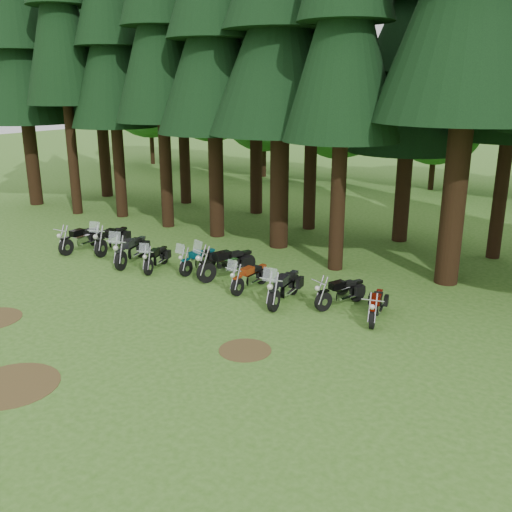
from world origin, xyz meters
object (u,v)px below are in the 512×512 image
object	(u,v)px
motorcycle_1	(112,240)
motorcycle_6	(250,278)
motorcycle_3	(156,258)
motorcycle_8	(341,293)
motorcycle_0	(81,239)
motorcycle_9	(376,306)
motorcycle_7	(284,288)
motorcycle_5	(226,264)
motorcycle_4	(198,260)
motorcycle_2	(131,250)

from	to	relation	value
motorcycle_1	motorcycle_6	size ratio (longest dim) A/B	1.18
motorcycle_3	motorcycle_6	xyz separation A→B (m)	(4.16, 0.13, 0.00)
motorcycle_8	motorcycle_0	bearing A→B (deg)	-156.50
motorcycle_6	motorcycle_8	xyz separation A→B (m)	(3.20, 0.37, -0.00)
motorcycle_1	motorcycle_0	bearing A→B (deg)	-167.00
motorcycle_1	motorcycle_9	bearing A→B (deg)	-17.49
motorcycle_1	motorcycle_7	world-z (taller)	motorcycle_1
motorcycle_5	motorcycle_7	distance (m)	3.10
motorcycle_8	motorcycle_4	bearing A→B (deg)	-160.24
motorcycle_4	motorcycle_7	xyz separation A→B (m)	(4.26, -0.94, 0.07)
motorcycle_2	motorcycle_4	world-z (taller)	motorcycle_2
motorcycle_8	motorcycle_2	bearing A→B (deg)	-155.08
motorcycle_1	motorcycle_3	bearing A→B (deg)	-27.59
motorcycle_0	motorcycle_5	distance (m)	7.12
motorcycle_5	motorcycle_9	bearing A→B (deg)	13.55
motorcycle_1	motorcycle_7	xyz separation A→B (m)	(8.87, -0.98, -0.02)
motorcycle_0	motorcycle_9	xyz separation A→B (m)	(13.02, -0.02, -0.07)
motorcycle_3	motorcycle_4	bearing A→B (deg)	6.27
motorcycle_3	motorcycle_4	xyz separation A→B (m)	(1.47, 0.69, 0.00)
motorcycle_0	motorcycle_1	distance (m)	1.33
motorcycle_2	motorcycle_0	bearing A→B (deg)	159.90
motorcycle_5	motorcycle_9	xyz separation A→B (m)	(5.92, -0.59, -0.12)
motorcycle_0	motorcycle_2	xyz separation A→B (m)	(3.03, -0.12, 0.05)
motorcycle_2	motorcycle_5	distance (m)	4.13
motorcycle_0	motorcycle_1	size ratio (longest dim) A/B	0.95
motorcycle_0	motorcycle_5	xyz separation A→B (m)	(7.10, 0.56, 0.05)
motorcycle_2	motorcycle_5	world-z (taller)	motorcycle_5
motorcycle_1	motorcycle_6	bearing A→B (deg)	-19.14
motorcycle_9	motorcycle_7	bearing A→B (deg)	172.19
motorcycle_1	motorcycle_9	world-z (taller)	motorcycle_1
motorcycle_3	motorcycle_7	bearing A→B (deg)	-21.44
motorcycle_1	motorcycle_2	distance (m)	1.99
motorcycle_7	motorcycle_8	size ratio (longest dim) A/B	1.21
motorcycle_5	motorcycle_9	distance (m)	5.95
motorcycle_3	motorcycle_9	bearing A→B (deg)	-18.32
motorcycle_0	motorcycle_7	world-z (taller)	motorcycle_7
motorcycle_3	motorcycle_5	distance (m)	2.86
motorcycle_1	motorcycle_8	bearing A→B (deg)	-15.71
motorcycle_2	motorcycle_8	world-z (taller)	motorcycle_2
motorcycle_0	motorcycle_6	distance (m)	8.49
motorcycle_2	motorcycle_8	bearing A→B (deg)	-14.65
motorcycle_9	motorcycle_3	bearing A→B (deg)	166.19
motorcycle_1	motorcycle_3	distance (m)	3.23
motorcycle_1	motorcycle_9	size ratio (longest dim) A/B	1.26
motorcycle_7	motorcycle_0	bearing A→B (deg)	169.81
motorcycle_5	motorcycle_8	size ratio (longest dim) A/B	1.26
motorcycle_2	motorcycle_3	distance (m)	1.30
motorcycle_2	motorcycle_5	bearing A→B (deg)	-8.43
motorcycle_1	motorcycle_4	distance (m)	4.62
motorcycle_0	motorcycle_1	bearing A→B (deg)	24.81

